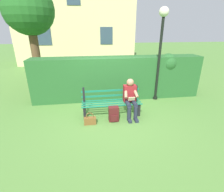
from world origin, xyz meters
TOP-DOWN VIEW (x-y plane):
  - ground at (0.00, 0.00)m, footprint 60.00×60.00m
  - park_bench at (0.00, -0.07)m, footprint 1.83×0.52m
  - person_seated at (-0.57, 0.10)m, footprint 0.44×0.73m
  - hedge_backdrop at (-0.49, -1.45)m, footprint 6.34×0.84m
  - tree at (3.04, -3.49)m, footprint 2.19×2.09m
  - building_facade at (1.37, -9.78)m, footprint 8.69×3.16m
  - backpack at (-0.01, 0.37)m, footprint 0.29×0.26m
  - handbag at (0.68, 0.46)m, footprint 0.34×0.14m
  - lamp_post at (-1.87, -1.06)m, footprint 0.32×0.32m

SIDE VIEW (x-z plane):
  - ground at x=0.00m, z-range 0.00..0.00m
  - handbag at x=0.68m, z-range -0.06..0.30m
  - backpack at x=-0.01m, z-range 0.00..0.44m
  - park_bench at x=0.00m, z-range -0.02..0.87m
  - person_seated at x=-0.57m, z-range 0.03..1.20m
  - hedge_backdrop at x=-0.49m, z-range -0.02..1.68m
  - lamp_post at x=-1.87m, z-range 0.63..3.85m
  - tree at x=3.04m, z-range 1.03..5.38m
  - building_facade at x=1.37m, z-range 0.00..7.47m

